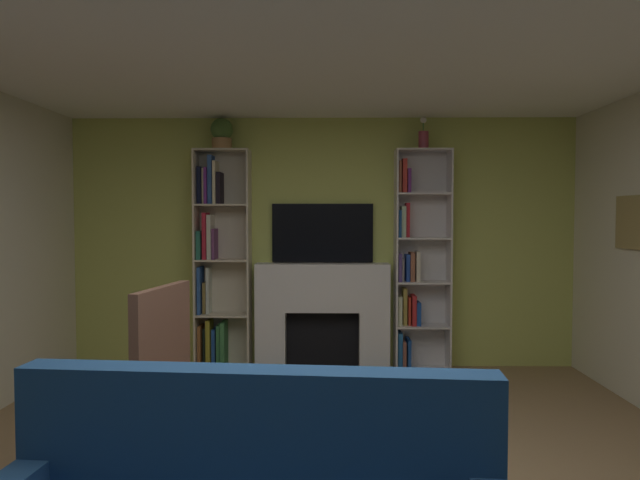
{
  "coord_description": "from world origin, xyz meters",
  "views": [
    {
      "loc": [
        0.06,
        -2.84,
        1.56
      ],
      "look_at": [
        0.0,
        1.23,
        1.39
      ],
      "focal_mm": 32.27,
      "sensor_mm": 36.0,
      "label": 1
    }
  ],
  "objects_px": {
    "bookshelf_left": "(217,264)",
    "bookshelf_right": "(415,266)",
    "potted_plant": "(222,133)",
    "armchair": "(136,381)",
    "tv": "(323,233)",
    "vase_with_flowers": "(423,137)",
    "fireplace": "(322,313)"
  },
  "relations": [
    {
      "from": "bookshelf_left",
      "to": "bookshelf_right",
      "type": "bearing_deg",
      "value": 0.15
    },
    {
      "from": "potted_plant",
      "to": "armchair",
      "type": "xyz_separation_m",
      "value": [
        -0.12,
        -2.31,
        -1.84
      ]
    },
    {
      "from": "tv",
      "to": "bookshelf_left",
      "type": "xyz_separation_m",
      "value": [
        -1.07,
        -0.07,
        -0.31
      ]
    },
    {
      "from": "potted_plant",
      "to": "vase_with_flowers",
      "type": "height_order",
      "value": "vase_with_flowers"
    },
    {
      "from": "bookshelf_right",
      "to": "tv",
      "type": "bearing_deg",
      "value": 175.78
    },
    {
      "from": "fireplace",
      "to": "vase_with_flowers",
      "type": "xyz_separation_m",
      "value": [
        1.01,
        -0.02,
        1.77
      ]
    },
    {
      "from": "bookshelf_left",
      "to": "vase_with_flowers",
      "type": "relative_size",
      "value": 7.04
    },
    {
      "from": "bookshelf_right",
      "to": "potted_plant",
      "type": "height_order",
      "value": "potted_plant"
    },
    {
      "from": "armchair",
      "to": "bookshelf_left",
      "type": "bearing_deg",
      "value": 88.75
    },
    {
      "from": "tv",
      "to": "vase_with_flowers",
      "type": "relative_size",
      "value": 3.26
    },
    {
      "from": "armchair",
      "to": "potted_plant",
      "type": "bearing_deg",
      "value": 87.13
    },
    {
      "from": "bookshelf_right",
      "to": "potted_plant",
      "type": "bearing_deg",
      "value": -178.52
    },
    {
      "from": "bookshelf_left",
      "to": "armchair",
      "type": "height_order",
      "value": "bookshelf_left"
    },
    {
      "from": "tv",
      "to": "bookshelf_left",
      "type": "relative_size",
      "value": 0.46
    },
    {
      "from": "fireplace",
      "to": "bookshelf_left",
      "type": "height_order",
      "value": "bookshelf_left"
    },
    {
      "from": "fireplace",
      "to": "potted_plant",
      "type": "xyz_separation_m",
      "value": [
        -1.01,
        -0.02,
        1.81
      ]
    },
    {
      "from": "potted_plant",
      "to": "vase_with_flowers",
      "type": "relative_size",
      "value": 0.99
    },
    {
      "from": "fireplace",
      "to": "armchair",
      "type": "distance_m",
      "value": 2.58
    },
    {
      "from": "fireplace",
      "to": "vase_with_flowers",
      "type": "bearing_deg",
      "value": -1.16
    },
    {
      "from": "fireplace",
      "to": "tv",
      "type": "height_order",
      "value": "tv"
    },
    {
      "from": "vase_with_flowers",
      "to": "bookshelf_left",
      "type": "bearing_deg",
      "value": 178.76
    },
    {
      "from": "vase_with_flowers",
      "to": "tv",
      "type": "bearing_deg",
      "value": 173.22
    },
    {
      "from": "fireplace",
      "to": "bookshelf_left",
      "type": "bearing_deg",
      "value": 178.69
    },
    {
      "from": "bookshelf_left",
      "to": "armchair",
      "type": "xyz_separation_m",
      "value": [
        -0.05,
        -2.35,
        -0.52
      ]
    },
    {
      "from": "vase_with_flowers",
      "to": "potted_plant",
      "type": "bearing_deg",
      "value": -180.0
    },
    {
      "from": "fireplace",
      "to": "bookshelf_left",
      "type": "xyz_separation_m",
      "value": [
        -1.07,
        0.02,
        0.5
      ]
    },
    {
      "from": "tv",
      "to": "vase_with_flowers",
      "type": "distance_m",
      "value": 1.4
    },
    {
      "from": "fireplace",
      "to": "armchair",
      "type": "height_order",
      "value": "armchair"
    },
    {
      "from": "fireplace",
      "to": "vase_with_flowers",
      "type": "distance_m",
      "value": 2.04
    },
    {
      "from": "potted_plant",
      "to": "armchair",
      "type": "height_order",
      "value": "potted_plant"
    },
    {
      "from": "bookshelf_left",
      "to": "vase_with_flowers",
      "type": "distance_m",
      "value": 2.44
    },
    {
      "from": "tv",
      "to": "bookshelf_right",
      "type": "height_order",
      "value": "bookshelf_right"
    }
  ]
}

